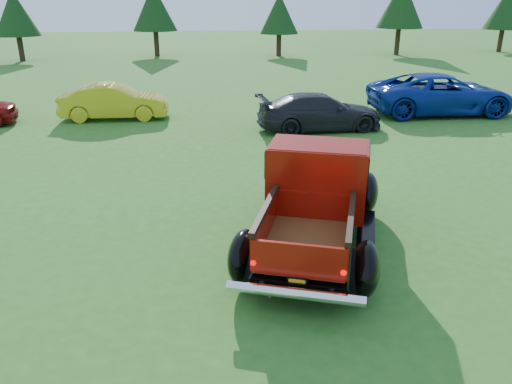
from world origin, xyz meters
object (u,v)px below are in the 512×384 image
at_px(tree_west, 15,13).
at_px(tree_east, 401,4).
at_px(show_car_blue, 442,94).
at_px(tree_far_east, 506,9).
at_px(show_car_grey, 320,112).
at_px(tree_mid_right, 279,14).
at_px(tree_mid_left, 154,8).
at_px(pickup_truck, 317,194).
at_px(show_car_yellow, 114,102).

relative_size(tree_west, tree_east, 0.85).
bearing_deg(show_car_blue, tree_far_east, -34.34).
height_order(tree_east, show_car_grey, tree_east).
bearing_deg(tree_mid_right, tree_mid_left, 173.66).
bearing_deg(tree_far_east, show_car_grey, -132.23).
distance_m(tree_mid_left, pickup_truck, 31.27).
distance_m(tree_mid_right, pickup_truck, 30.26).
bearing_deg(tree_far_east, tree_mid_right, -178.41).
distance_m(show_car_grey, show_car_blue, 5.43).
relative_size(tree_far_east, show_car_yellow, 1.27).
xyz_separation_m(tree_mid_left, tree_mid_right, (9.00, -1.00, -0.41)).
distance_m(tree_west, show_car_grey, 26.29).
distance_m(tree_west, tree_mid_right, 18.03).
height_order(tree_west, tree_far_east, tree_far_east).
height_order(tree_east, show_car_yellow, tree_east).
relative_size(tree_east, pickup_truck, 1.06).
xyz_separation_m(tree_west, tree_mid_left, (9.00, 2.00, 0.27)).
relative_size(show_car_yellow, show_car_blue, 0.70).
distance_m(tree_mid_left, tree_east, 18.06).
relative_size(tree_mid_left, show_car_grey, 1.22).
bearing_deg(pickup_truck, show_car_blue, 72.90).
xyz_separation_m(tree_east, show_car_yellow, (-18.42, -19.10, -3.03)).
height_order(tree_far_east, show_car_grey, tree_far_east).
bearing_deg(pickup_truck, tree_east, 85.07).
relative_size(tree_mid_right, tree_far_east, 0.92).
bearing_deg(show_car_blue, show_car_yellow, 88.72).
bearing_deg(show_car_blue, show_car_grey, 111.14).
height_order(tree_mid_left, tree_far_east, tree_mid_left).
xyz_separation_m(tree_east, show_car_grey, (-11.50, -21.58, -3.06)).
xyz_separation_m(tree_mid_left, pickup_truck, (4.46, -30.84, -2.54)).
height_order(tree_mid_right, pickup_truck, tree_mid_right).
bearing_deg(pickup_truck, show_car_grey, 95.13).
xyz_separation_m(show_car_yellow, show_car_blue, (12.05, -0.71, 0.12)).
xyz_separation_m(tree_west, show_car_blue, (20.63, -19.31, -2.36)).
height_order(pickup_truck, show_car_yellow, pickup_truck).
distance_m(tree_west, show_car_yellow, 20.63).
relative_size(tree_west, show_car_yellow, 1.22).
height_order(tree_west, show_car_grey, tree_west).
bearing_deg(tree_far_east, tree_west, -177.61).
bearing_deg(pickup_truck, tree_west, 134.86).
height_order(tree_mid_left, tree_mid_right, tree_mid_left).
distance_m(tree_far_east, show_car_blue, 25.99).
bearing_deg(pickup_truck, tree_far_east, 73.24).
bearing_deg(tree_west, tree_mid_left, 12.53).
distance_m(tree_mid_left, show_car_yellow, 20.79).
bearing_deg(show_car_blue, tree_west, 49.00).
height_order(tree_far_east, pickup_truck, tree_far_east).
distance_m(tree_far_east, pickup_truck, 37.87).
bearing_deg(tree_mid_left, pickup_truck, -81.77).
height_order(tree_west, tree_mid_left, tree_mid_left).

